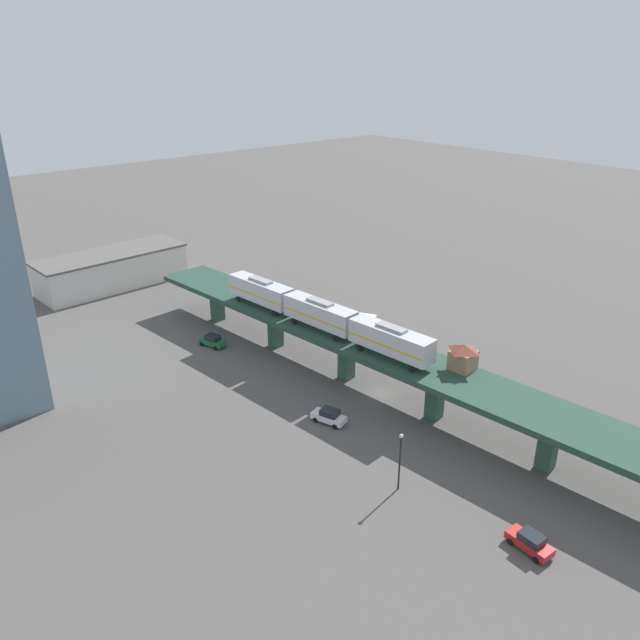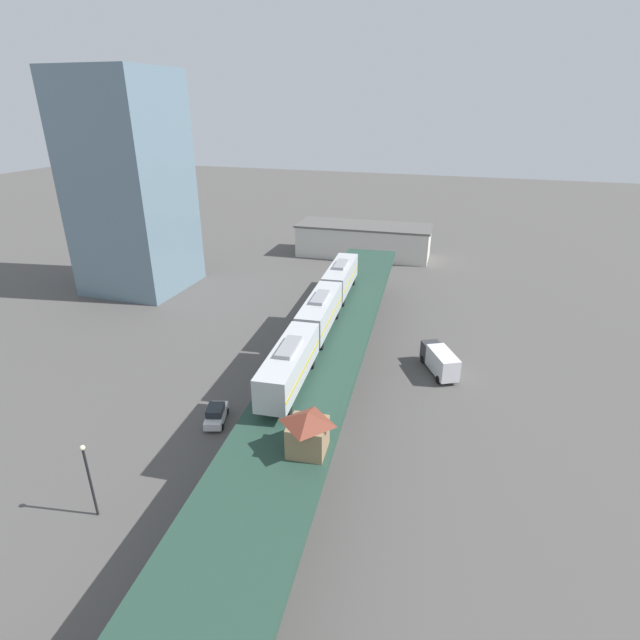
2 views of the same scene
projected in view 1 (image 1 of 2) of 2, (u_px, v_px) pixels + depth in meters
name	position (u px, v px, depth m)	size (l,w,h in m)	color
ground_plane	(381.00, 393.00, 85.11)	(400.00, 400.00, 0.00)	#514F4C
elevated_viaduct	(384.00, 356.00, 82.70)	(16.04, 92.38, 6.72)	#244135
subway_train	(320.00, 313.00, 87.14)	(5.91, 37.30, 4.45)	silver
signal_hut	(463.00, 356.00, 76.56)	(3.48, 3.48, 3.40)	#8C7251
street_car_red	(530.00, 542.00, 58.13)	(2.20, 4.52, 1.89)	#AD1E1E
street_car_white	(329.00, 416.00, 78.09)	(3.00, 4.73, 1.89)	silver
street_car_green	(212.00, 341.00, 98.36)	(3.00, 4.73, 1.89)	#1E6638
delivery_truck	(354.00, 322.00, 102.82)	(5.38, 7.41, 3.20)	#333338
street_lamp	(400.00, 457.00, 64.95)	(0.44, 0.44, 6.94)	black
warehouse_building	(112.00, 269.00, 122.68)	(28.96, 11.37, 6.80)	beige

